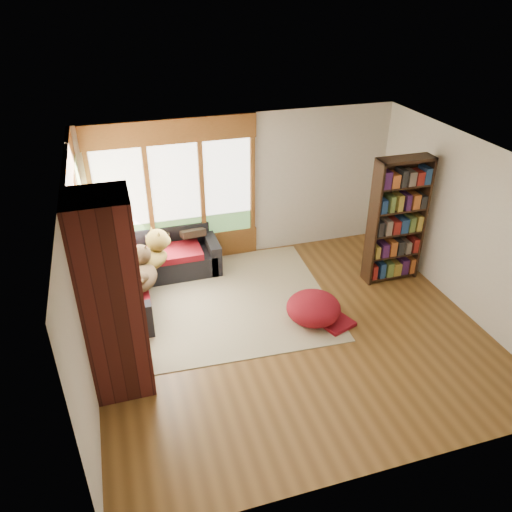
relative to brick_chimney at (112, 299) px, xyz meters
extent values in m
plane|color=brown|center=(2.40, 0.35, -1.30)|extent=(5.50, 5.50, 0.00)
plane|color=white|center=(2.40, 0.35, 1.30)|extent=(5.50, 5.50, 0.00)
cube|color=silver|center=(2.40, 2.85, 0.00)|extent=(5.50, 0.04, 2.60)
cube|color=silver|center=(2.40, -2.15, 0.00)|extent=(5.50, 0.04, 2.60)
cube|color=silver|center=(-0.35, 0.35, 0.00)|extent=(0.04, 5.00, 2.60)
cube|color=silver|center=(5.15, 0.35, 0.00)|extent=(0.04, 5.00, 2.60)
cube|color=brown|center=(1.20, 2.82, 0.05)|extent=(2.82, 0.10, 1.90)
cube|color=white|center=(1.20, 2.82, 0.05)|extent=(2.54, 0.09, 1.62)
cube|color=brown|center=(-0.32, 1.55, 0.05)|extent=(0.10, 2.62, 1.90)
cube|color=white|center=(-0.32, 1.55, 0.05)|extent=(0.09, 2.36, 1.62)
cube|color=#859B5C|center=(-0.29, 2.38, 0.45)|extent=(0.03, 0.72, 0.90)
cube|color=#471914|center=(0.00, 0.00, 0.00)|extent=(0.70, 0.70, 2.60)
cube|color=black|center=(0.75, 2.40, -1.09)|extent=(2.20, 0.90, 0.42)
cube|color=black|center=(0.75, 2.75, -0.69)|extent=(2.20, 0.20, 0.38)
cube|color=black|center=(1.75, 2.40, -1.00)|extent=(0.20, 0.90, 0.60)
cube|color=maroon|center=(0.65, 2.28, -0.82)|extent=(1.90, 0.66, 0.12)
cube|color=black|center=(0.10, 1.75, -1.09)|extent=(0.90, 2.20, 0.42)
cube|color=black|center=(-0.25, 1.75, -0.69)|extent=(0.20, 2.20, 0.38)
cube|color=black|center=(0.10, 0.75, -1.00)|extent=(0.90, 0.20, 0.60)
cube|color=maroon|center=(0.22, 1.40, -0.82)|extent=(0.66, 1.20, 0.12)
cube|color=maroon|center=(0.22, 2.35, -0.82)|extent=(0.66, 0.66, 0.12)
cube|color=beige|center=(1.37, 1.41, -1.29)|extent=(3.95, 3.10, 0.01)
cube|color=black|center=(4.98, 1.27, -0.23)|extent=(0.04, 0.31, 2.14)
cube|color=black|center=(4.10, 1.27, -0.23)|extent=(0.04, 0.31, 2.14)
cube|color=black|center=(4.54, 1.41, -0.23)|extent=(0.92, 0.02, 2.14)
cube|color=black|center=(4.54, 1.27, -1.24)|extent=(0.84, 0.29, 0.03)
cube|color=black|center=(4.54, 1.27, -0.83)|extent=(0.84, 0.29, 0.03)
cube|color=black|center=(4.54, 1.27, -0.42)|extent=(0.84, 0.29, 0.03)
cube|color=black|center=(4.54, 1.27, -0.01)|extent=(0.84, 0.29, 0.03)
cube|color=black|center=(4.54, 1.27, 0.39)|extent=(0.84, 0.29, 0.03)
cube|color=black|center=(4.54, 1.27, 0.80)|extent=(0.84, 0.29, 0.03)
cube|color=#726659|center=(4.54, 1.25, -0.23)|extent=(0.80, 0.23, 1.98)
ellipsoid|color=maroon|center=(2.81, 0.51, -1.06)|extent=(0.84, 0.84, 0.44)
ellipsoid|color=brown|center=(0.45, 1.90, -0.54)|extent=(1.06, 0.91, 0.30)
sphere|color=brown|center=(0.75, 2.04, -0.39)|extent=(0.49, 0.49, 0.36)
cone|color=brown|center=(0.69, 2.01, -0.25)|extent=(0.18, 0.18, 0.16)
ellipsoid|color=#302113|center=(0.39, 1.47, -0.57)|extent=(0.66, 0.87, 0.26)
sphere|color=#302113|center=(0.45, 1.75, -0.44)|extent=(0.38, 0.38, 0.32)
cone|color=#302113|center=(0.44, 1.70, -0.32)|extent=(0.14, 0.14, 0.14)
cube|color=#2C231A|center=(1.45, 2.61, -0.55)|extent=(0.45, 0.12, 0.45)
cube|color=#2C231A|center=(0.85, 2.61, -0.55)|extent=(0.45, 0.12, 0.45)
cube|color=#2C231A|center=(-0.08, 2.15, -0.55)|extent=(0.45, 0.12, 0.45)
cube|color=#2C231A|center=(-0.08, 1.05, -0.55)|extent=(0.45, 0.12, 0.45)
cube|color=maroon|center=(0.25, 2.61, -0.55)|extent=(0.42, 0.12, 0.42)
camera|label=1|loc=(0.21, -5.06, 3.32)|focal=35.00mm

